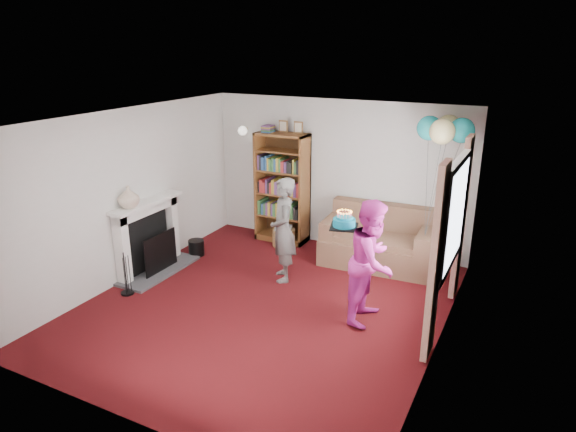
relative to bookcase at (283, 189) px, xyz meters
The scene contains 16 objects.
ground 2.65m from the bookcase, 68.17° to the right, with size 5.00×5.00×0.00m, color #320708.
wall_back 1.00m from the bookcase, 12.73° to the left, with size 4.50×0.02×2.50m, color silver.
wall_left 2.68m from the bookcase, 120.17° to the right, with size 0.02×5.00×2.50m, color silver.
wall_right 3.94m from the bookcase, 35.88° to the right, with size 0.02×5.00×2.50m, color silver.
ceiling 2.93m from the bookcase, 68.17° to the right, with size 4.50×5.00×0.01m, color white.
fireplace 2.45m from the bookcase, 118.92° to the right, with size 0.55×1.80×1.12m.
window_bay 3.57m from the bookcase, 28.55° to the right, with size 0.14×2.02×2.20m.
wall_sconce 1.26m from the bookcase, behind, with size 0.16×0.23×0.16m.
bookcase is the anchor object (origin of this frame).
sofa 1.96m from the bookcase, ahead, with size 1.73×0.92×0.92m.
wicker_basket 0.84m from the bookcase, 60.33° to the right, with size 0.39×0.39×0.35m.
person_striped 1.64m from the bookcase, 62.53° to the right, with size 0.57×0.37×1.55m, color black.
person_magenta 3.02m from the bookcase, 41.06° to the right, with size 0.77×0.60×1.58m, color #C62794.
birthday_cake 2.58m from the bookcase, 44.81° to the right, with size 0.35×0.35×0.22m.
balloons 3.02m from the bookcase, ahead, with size 0.79×0.79×1.72m.
mantel_vase 2.75m from the bookcase, 116.04° to the right, with size 0.30×0.30×0.32m, color beige.
Camera 1 is at (3.05, -5.35, 3.37)m, focal length 32.00 mm.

